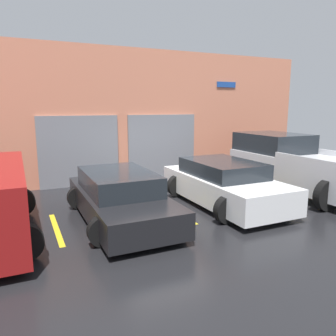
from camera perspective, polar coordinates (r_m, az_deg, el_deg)
ground_plane at (r=9.75m, az=-1.34°, el=-5.83°), size 28.00×28.00×0.00m
shophouse_building at (r=12.44m, az=-7.54°, el=8.86°), size 15.52×0.68×4.85m
pickup_truck at (r=11.57m, az=21.56°, el=0.45°), size 2.61×5.31×1.83m
sedan_white at (r=9.45m, az=9.68°, el=-2.72°), size 2.29×4.27×1.25m
sedan_side at (r=8.18m, az=-8.40°, el=-5.06°), size 2.16×4.39×1.20m
parking_stripe_left at (r=8.05m, az=-18.86°, el=-9.99°), size 0.12×2.20×0.01m
parking_stripe_centre at (r=8.84m, az=1.37°, el=-7.54°), size 0.12×2.20×0.01m
parking_stripe_right at (r=10.50m, az=16.57°, el=-5.05°), size 0.12×2.20×0.01m
parking_stripe_far_right at (r=12.69m, az=27.02°, el=-3.11°), size 0.12×2.20×0.01m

